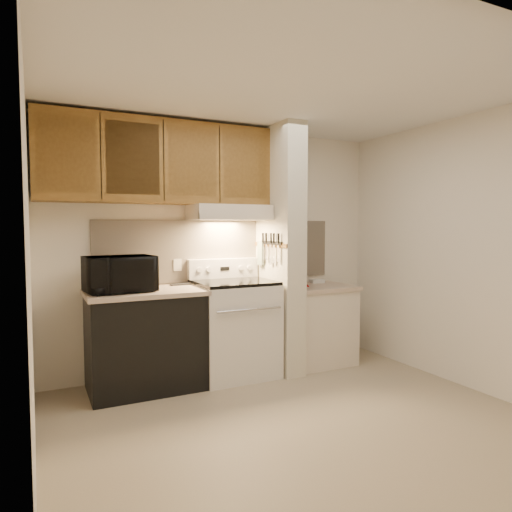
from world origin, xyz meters
TOP-DOWN VIEW (x-y plane):
  - floor at (0.00, 0.00)m, footprint 3.60×3.60m
  - ceiling at (0.00, 0.00)m, footprint 3.60×3.60m
  - wall_back at (0.00, 1.50)m, footprint 3.60×2.50m
  - wall_left at (-1.80, 0.00)m, footprint 0.02×3.00m
  - wall_right at (1.80, 0.00)m, footprint 0.02×3.00m
  - backsplash at (0.00, 1.49)m, footprint 2.60×0.02m
  - range_body at (0.00, 1.16)m, footprint 0.76×0.65m
  - oven_window at (0.00, 0.84)m, footprint 0.50×0.01m
  - oven_handle at (0.00, 0.80)m, footprint 0.65×0.02m
  - cooktop at (0.00, 1.16)m, footprint 0.74×0.64m
  - range_backguard at (0.00, 1.44)m, footprint 0.76×0.08m
  - range_display at (0.00, 1.40)m, footprint 0.10×0.01m
  - range_knob_left_outer at (-0.28, 1.40)m, footprint 0.05×0.02m
  - range_knob_left_inner at (-0.18, 1.40)m, footprint 0.05×0.02m
  - range_knob_right_inner at (0.18, 1.40)m, footprint 0.05×0.02m
  - range_knob_right_outer at (0.28, 1.40)m, footprint 0.05×0.02m
  - dishwasher_front at (-0.88, 1.17)m, footprint 1.00×0.63m
  - left_countertop at (-0.88, 1.17)m, footprint 1.04×0.67m
  - spoon_rest at (-0.48, 1.36)m, footprint 0.21×0.08m
  - teal_jar at (-0.97, 1.06)m, footprint 0.09×0.09m
  - outlet at (-0.48, 1.48)m, footprint 0.08×0.01m
  - microwave at (-1.10, 1.15)m, footprint 0.62×0.46m
  - partition_pillar at (0.51, 1.15)m, footprint 0.22×0.70m
  - pillar_trim at (0.39, 1.15)m, footprint 0.01×0.70m
  - knife_strip at (0.39, 1.10)m, footprint 0.02×0.42m
  - knife_blade_a at (0.38, 0.94)m, footprint 0.01×0.03m
  - knife_handle_a at (0.38, 0.93)m, footprint 0.02×0.02m
  - knife_blade_b at (0.38, 1.03)m, footprint 0.01×0.04m
  - knife_handle_b at (0.38, 1.03)m, footprint 0.02×0.02m
  - knife_blade_c at (0.38, 1.10)m, footprint 0.01×0.04m
  - knife_handle_c at (0.38, 1.09)m, footprint 0.02×0.02m
  - knife_blade_d at (0.38, 1.19)m, footprint 0.01×0.04m
  - knife_handle_d at (0.38, 1.19)m, footprint 0.02×0.02m
  - knife_blade_e at (0.38, 1.26)m, footprint 0.01×0.04m
  - knife_handle_e at (0.38, 1.27)m, footprint 0.02×0.02m
  - oven_mitt at (0.38, 1.32)m, footprint 0.03×0.10m
  - right_cab_base at (0.97, 1.15)m, footprint 0.70×0.60m
  - right_countertop at (0.97, 1.15)m, footprint 0.74×0.64m
  - red_folder at (0.79, 1.25)m, footprint 0.30×0.34m
  - white_box at (1.10, 1.33)m, footprint 0.16×0.12m
  - range_hood at (0.00, 1.28)m, footprint 0.78×0.44m
  - hood_lip at (0.00, 1.07)m, footprint 0.78×0.04m
  - upper_cabinets at (-0.69, 1.32)m, footprint 2.18×0.33m
  - cab_door_a at (-1.51, 1.17)m, footprint 0.46×0.01m
  - cab_gap_a at (-1.23, 1.16)m, footprint 0.01×0.01m
  - cab_door_b at (-0.96, 1.17)m, footprint 0.46×0.01m
  - cab_gap_b at (-0.69, 1.16)m, footprint 0.01×0.01m
  - cab_door_c at (-0.42, 1.17)m, footprint 0.46×0.01m
  - cab_gap_c at (-0.14, 1.16)m, footprint 0.01×0.01m
  - cab_door_d at (0.13, 1.17)m, footprint 0.46×0.01m

SIDE VIEW (x-z plane):
  - floor at x=0.00m, z-range 0.00..0.00m
  - right_cab_base at x=0.97m, z-range 0.00..0.81m
  - dishwasher_front at x=-0.88m, z-range 0.00..0.87m
  - range_body at x=0.00m, z-range 0.00..0.92m
  - oven_window at x=0.00m, z-range 0.35..0.65m
  - oven_handle at x=0.00m, z-range 0.71..0.73m
  - right_countertop at x=0.97m, z-range 0.81..0.85m
  - red_folder at x=0.79m, z-range 0.85..0.86m
  - white_box at x=1.10m, z-range 0.85..0.89m
  - left_countertop at x=-0.88m, z-range 0.87..0.91m
  - spoon_rest at x=-0.48m, z-range 0.91..0.92m
  - cooktop at x=0.00m, z-range 0.92..0.95m
  - teal_jar at x=-0.97m, z-range 0.91..1.01m
  - range_backguard at x=0.00m, z-range 0.95..1.15m
  - range_display at x=0.00m, z-range 1.03..1.07m
  - range_knob_left_outer at x=-0.28m, z-range 1.03..1.07m
  - range_knob_left_inner at x=-0.18m, z-range 1.03..1.07m
  - range_knob_right_inner at x=0.18m, z-range 1.03..1.07m
  - range_knob_right_outer at x=0.28m, z-range 1.03..1.07m
  - microwave at x=-1.10m, z-range 0.91..1.23m
  - outlet at x=-0.48m, z-range 1.04..1.16m
  - knife_blade_c at x=0.38m, z-range 1.10..1.30m
  - oven_mitt at x=0.38m, z-range 1.08..1.33m
  - knife_blade_b at x=0.38m, z-range 1.12..1.30m
  - knife_blade_e at x=0.38m, z-range 1.12..1.30m
  - knife_blade_a at x=0.38m, z-range 1.14..1.30m
  - knife_blade_d at x=0.38m, z-range 1.14..1.30m
  - backsplash at x=0.00m, z-range 0.92..1.55m
  - wall_back at x=0.00m, z-range 1.24..1.26m
  - wall_left at x=-1.80m, z-range 0.00..2.50m
  - wall_right at x=1.80m, z-range 0.00..2.50m
  - partition_pillar at x=0.51m, z-range 0.00..2.50m
  - pillar_trim at x=0.39m, z-range 1.28..1.32m
  - knife_strip at x=0.39m, z-range 1.30..1.34m
  - knife_handle_a at x=0.38m, z-range 1.32..1.42m
  - knife_handle_b at x=0.38m, z-range 1.32..1.42m
  - knife_handle_c at x=0.38m, z-range 1.32..1.42m
  - knife_handle_d at x=0.38m, z-range 1.32..1.42m
  - knife_handle_e at x=0.38m, z-range 1.32..1.42m
  - hood_lip at x=0.00m, z-range 1.55..1.61m
  - range_hood at x=0.00m, z-range 1.55..1.70m
  - upper_cabinets at x=-0.69m, z-range 1.70..2.47m
  - cab_door_a at x=-1.51m, z-range 1.77..2.40m
  - cab_gap_a at x=-1.23m, z-range 1.72..2.45m
  - cab_door_b at x=-0.96m, z-range 1.77..2.40m
  - cab_gap_b at x=-0.69m, z-range 1.72..2.45m
  - cab_door_c at x=-0.42m, z-range 1.77..2.40m
  - cab_gap_c at x=-0.14m, z-range 1.72..2.45m
  - cab_door_d at x=0.13m, z-range 1.77..2.40m
  - ceiling at x=0.00m, z-range 2.50..2.50m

